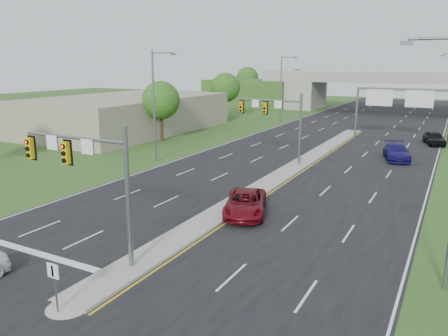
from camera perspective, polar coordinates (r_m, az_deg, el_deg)
ground at (r=22.25m, az=-11.94°, el=-12.73°), size 240.00×240.00×0.00m
road at (r=52.68m, az=13.20°, el=2.52°), size 24.00×160.00×0.02m
median at (r=41.42m, az=8.83°, el=-0.09°), size 2.00×54.00×0.16m
median_nose at (r=19.71m, az=-19.73°, el=-16.59°), size 2.00×2.00×0.16m
lane_markings at (r=47.10m, az=10.54°, el=1.39°), size 23.72×160.00×0.01m
signal_mast_near at (r=22.09m, az=-17.17°, el=-0.19°), size 6.62×0.60×7.00m
signal_mast_far at (r=43.16m, az=7.07°, el=6.75°), size 6.62×0.60×7.00m
keep_right_sign at (r=18.76m, az=-21.29°, el=-13.44°), size 0.60×0.13×2.20m
sign_gantry at (r=60.51m, az=22.16°, el=8.27°), size 11.58×0.44×6.67m
overpass at (r=96.18m, az=20.48°, el=8.99°), size 80.00×14.00×8.10m
lightpole_l_mid at (r=44.08m, az=-8.95°, el=8.63°), size 2.85×0.25×11.00m
lightpole_l_far at (r=74.99m, az=7.58°, el=10.63°), size 2.85×0.25×11.00m
tree_l_near at (r=56.14m, az=-8.26°, el=8.72°), size 4.80×4.80×7.60m
tree_l_mid at (r=79.43m, az=0.21°, el=10.46°), size 5.20×5.20×8.12m
tree_back_a at (r=120.54m, az=3.08°, el=11.64°), size 6.00×6.00×8.85m
tree_back_b at (r=115.31m, az=9.51°, el=11.23°), size 5.60×5.60×8.32m
commercial_building at (r=66.50m, az=-12.63°, el=6.95°), size 18.00×30.00×5.00m
car_far_a at (r=28.80m, az=2.81°, el=-4.59°), size 4.32×6.08×1.54m
car_far_b at (r=48.42m, az=21.62°, el=1.96°), size 3.59×5.97×1.62m
car_far_c at (r=59.38m, az=25.78°, el=3.55°), size 3.19×5.13×1.63m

